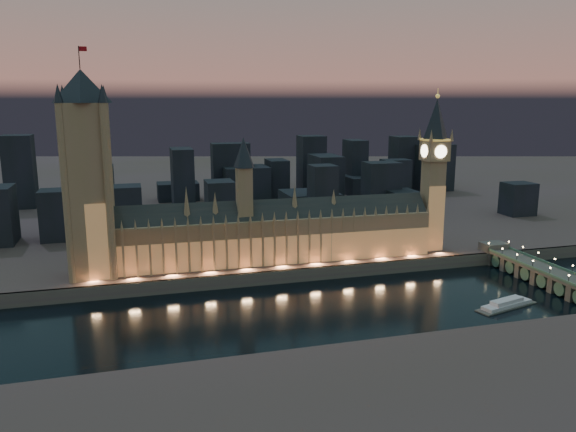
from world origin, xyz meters
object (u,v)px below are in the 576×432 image
object	(u,v)px
victoria_tower	(87,166)
elizabeth_tower	(434,161)
palace_of_westminster	(275,233)
westminster_bridge	(543,275)
river_boat	(507,304)

from	to	relation	value
victoria_tower	elizabeth_tower	world-z (taller)	victoria_tower
victoria_tower	elizabeth_tower	distance (m)	218.04
palace_of_westminster	westminster_bridge	size ratio (longest dim) A/B	1.79
elizabeth_tower	river_boat	bearing A→B (deg)	-93.72
victoria_tower	river_boat	bearing A→B (deg)	-23.38
palace_of_westminster	westminster_bridge	xyz separation A→B (m)	(148.29, -65.20, -20.37)
westminster_bridge	river_boat	world-z (taller)	westminster_bridge
palace_of_westminster	westminster_bridge	world-z (taller)	palace_of_westminster
river_boat	elizabeth_tower	bearing A→B (deg)	86.28
palace_of_westminster	victoria_tower	distance (m)	117.54
palace_of_westminster	river_boat	bearing A→B (deg)	-41.42
westminster_bridge	palace_of_westminster	bearing A→B (deg)	156.27
victoria_tower	westminster_bridge	size ratio (longest dim) A/B	1.14
river_boat	victoria_tower	bearing A→B (deg)	156.62
palace_of_westminster	elizabeth_tower	bearing A→B (deg)	0.10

